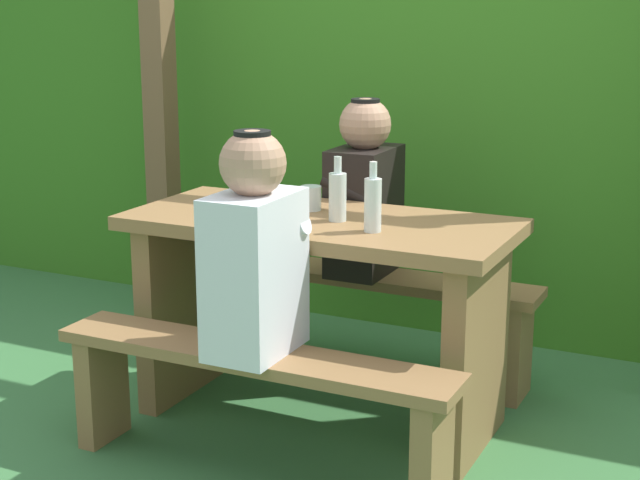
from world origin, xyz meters
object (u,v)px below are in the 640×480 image
Objects in this scene: person_white_shirt at (255,252)px; cell_phone at (234,212)px; bench_far at (372,301)px; person_black_coat at (364,194)px; bottle_left at (338,195)px; drinking_glass at (311,198)px; bench_near at (253,386)px; picnic_table at (320,285)px; bottle_right at (373,203)px.

person_white_shirt is 0.53m from cell_phone.
person_white_shirt is (0.01, -1.00, 0.46)m from bench_far.
bottle_left is (0.12, -0.52, 0.10)m from person_black_coat.
bottle_left reaches higher than drinking_glass.
person_white_shirt is 0.61m from drinking_glass.
person_black_coat is at bearing 83.55° from drinking_glass.
bottle_left reaches higher than bench_near.
bench_near is (0.00, -0.50, -0.21)m from picnic_table.
bench_far is 1.95× the size of person_black_coat.
bench_near is at bearing -82.09° from cell_phone.
person_black_coat is 0.69m from bottle_right.
drinking_glass is 0.40m from bottle_right.
bottle_right is (0.25, 0.39, 0.56)m from bench_near.
bench_near is 1.10m from person_black_coat.
picnic_table is 1.95× the size of person_black_coat.
bench_far is at bearing 90.00° from bench_near.
bottle_left is (0.08, -0.02, 0.34)m from picnic_table.
bottle_left is at bearing -20.02° from cell_phone.
person_white_shirt is at bearing -122.03° from bottle_right.
drinking_glass reaches higher than bench_near.
person_white_shirt is 1.00× the size of person_black_coat.
bottle_left is at bearing -81.53° from bench_far.
bottle_left is at bearing -77.06° from person_black_coat.
picnic_table is 6.07× the size of bottle_left.
bench_far is at bearing 90.00° from picnic_table.
drinking_glass is (-0.09, -0.40, 0.51)m from bench_far.
picnic_table is 1.95× the size of person_white_shirt.
picnic_table is 0.35m from bottle_left.
bench_far is 6.07× the size of bottle_left.
drinking_glass is at bearing 144.30° from bottle_left.
bench_near is at bearing -90.00° from bench_far.
drinking_glass is 0.29m from cell_phone.
person_black_coat is (-0.04, 0.50, 0.25)m from picnic_table.
person_white_shirt is (0.01, -0.50, 0.25)m from picnic_table.
bottle_left is 1.65× the size of cell_phone.
person_black_coat is at bearing 36.01° from cell_phone.
cell_phone is at bearing 126.45° from bench_near.
cell_phone is (-0.31, -0.08, 0.26)m from picnic_table.
bench_far is 0.76m from bottle_left.
picnic_table is at bearing 167.51° from bottle_left.
person_white_shirt is at bearing -89.33° from bench_far.
cell_phone is at bearing -118.57° from bench_far.
picnic_table is 1.00× the size of bench_far.
drinking_glass is (-0.05, -0.40, 0.05)m from person_black_coat.
bench_near is 0.74m from bottle_left.
person_black_coat is at bearing 92.36° from bench_near.
bottle_right is (0.29, -0.61, 0.10)m from person_black_coat.
bench_far is 0.81m from cell_phone.
bottle_left is at bearing 82.24° from person_white_shirt.
person_black_coat is at bearing -175.40° from bench_far.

